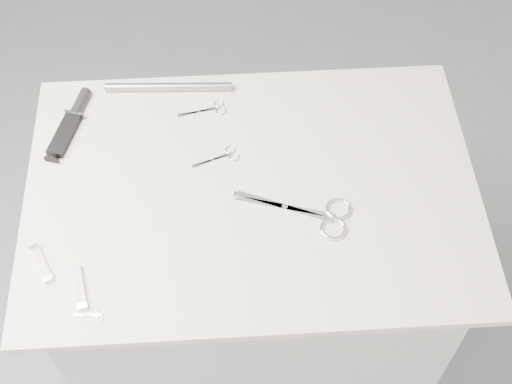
{
  "coord_description": "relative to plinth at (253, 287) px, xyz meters",
  "views": [
    {
      "loc": [
        -0.05,
        -0.91,
        2.2
      ],
      "look_at": [
        0.01,
        -0.01,
        0.92
      ],
      "focal_mm": 50.0,
      "sensor_mm": 36.0,
      "label": 1
    }
  ],
  "objects": [
    {
      "name": "ground",
      "position": [
        0.0,
        0.0,
        -0.46
      ],
      "size": [
        4.0,
        4.0,
        0.01
      ],
      "primitive_type": "cube",
      "color": "slate",
      "rests_on": "ground"
    },
    {
      "name": "display_board",
      "position": [
        0.0,
        0.0,
        0.46
      ],
      "size": [
        1.0,
        0.7,
        0.02
      ],
      "primitive_type": "cube",
      "color": "beige",
      "rests_on": "plinth"
    },
    {
      "name": "sheathed_knife",
      "position": [
        -0.41,
        0.22,
        0.48
      ],
      "size": [
        0.09,
        0.2,
        0.03
      ],
      "rotation": [
        0.0,
        0.0,
        1.28
      ],
      "color": "black",
      "rests_on": "display_board"
    },
    {
      "name": "pocket_knife_a",
      "position": [
        -0.36,
        -0.23,
        0.48
      ],
      "size": [
        0.04,
        0.1,
        0.01
      ],
      "rotation": [
        0.0,
        0.0,
        1.79
      ],
      "color": "beige",
      "rests_on": "display_board"
    },
    {
      "name": "plinth",
      "position": [
        0.0,
        0.0,
        0.0
      ],
      "size": [
        0.9,
        0.6,
        0.9
      ],
      "primitive_type": "cube",
      "color": "#BCBCB9",
      "rests_on": "ground"
    },
    {
      "name": "large_shears",
      "position": [
        0.14,
        -0.08,
        0.47
      ],
      "size": [
        0.25,
        0.14,
        0.01
      ],
      "rotation": [
        0.0,
        0.0,
        -0.34
      ],
      "color": "white",
      "rests_on": "display_board"
    },
    {
      "name": "metal_rail",
      "position": [
        -0.19,
        0.31,
        0.48
      ],
      "size": [
        0.31,
        0.04,
        0.02
      ],
      "primitive_type": "cylinder",
      "rotation": [
        0.0,
        1.57,
        -0.05
      ],
      "color": "gray",
      "rests_on": "display_board"
    },
    {
      "name": "tiny_scissors",
      "position": [
        -0.33,
        -0.29,
        0.47
      ],
      "size": [
        0.06,
        0.03,
        0.0
      ],
      "rotation": [
        0.0,
        0.0,
        -0.07
      ],
      "color": "white",
      "rests_on": "display_board"
    },
    {
      "name": "embroidery_scissors_b",
      "position": [
        -0.09,
        0.24,
        0.47
      ],
      "size": [
        0.12,
        0.05,
        0.0
      ],
      "rotation": [
        0.0,
        0.0,
        0.19
      ],
      "color": "white",
      "rests_on": "display_board"
    },
    {
      "name": "pocket_knife_b",
      "position": [
        -0.44,
        -0.17,
        0.48
      ],
      "size": [
        0.06,
        0.09,
        0.01
      ],
      "rotation": [
        0.0,
        0.0,
        2.02
      ],
      "color": "beige",
      "rests_on": "display_board"
    },
    {
      "name": "embroidery_scissors_a",
      "position": [
        -0.06,
        0.09,
        0.47
      ],
      "size": [
        0.11,
        0.06,
        0.0
      ],
      "rotation": [
        0.0,
        0.0,
        0.34
      ],
      "color": "white",
      "rests_on": "display_board"
    }
  ]
}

